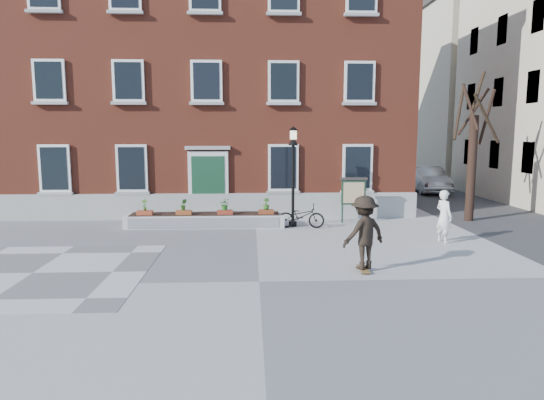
{
  "coord_description": "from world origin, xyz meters",
  "views": [
    {
      "loc": [
        -0.2,
        -11.74,
        3.73
      ],
      "look_at": [
        0.5,
        4.0,
        1.5
      ],
      "focal_mm": 32.0,
      "sensor_mm": 36.0,
      "label": 1
    }
  ],
  "objects_px": {
    "bicycle": "(301,216)",
    "skateboarder": "(364,233)",
    "parked_car": "(428,179)",
    "lamp_post": "(293,162)",
    "notice_board": "(354,192)",
    "bystander": "(444,216)"
  },
  "relations": [
    {
      "from": "bicycle",
      "to": "bystander",
      "type": "height_order",
      "value": "bystander"
    },
    {
      "from": "parked_car",
      "to": "lamp_post",
      "type": "height_order",
      "value": "lamp_post"
    },
    {
      "from": "skateboarder",
      "to": "notice_board",
      "type": "bearing_deg",
      "value": 80.25
    },
    {
      "from": "parked_car",
      "to": "notice_board",
      "type": "relative_size",
      "value": 2.58
    },
    {
      "from": "parked_car",
      "to": "notice_board",
      "type": "height_order",
      "value": "notice_board"
    },
    {
      "from": "parked_car",
      "to": "lamp_post",
      "type": "bearing_deg",
      "value": -127.47
    },
    {
      "from": "bystander",
      "to": "skateboarder",
      "type": "xyz_separation_m",
      "value": [
        -3.5,
        -3.3,
        0.17
      ]
    },
    {
      "from": "parked_car",
      "to": "lamp_post",
      "type": "relative_size",
      "value": 1.23
    },
    {
      "from": "bicycle",
      "to": "notice_board",
      "type": "height_order",
      "value": "notice_board"
    },
    {
      "from": "notice_board",
      "to": "skateboarder",
      "type": "xyz_separation_m",
      "value": [
        -1.2,
        -6.99,
        -0.2
      ]
    },
    {
      "from": "parked_car",
      "to": "lamp_post",
      "type": "distance_m",
      "value": 14.17
    },
    {
      "from": "bicycle",
      "to": "parked_car",
      "type": "relative_size",
      "value": 0.37
    },
    {
      "from": "skateboarder",
      "to": "bystander",
      "type": "bearing_deg",
      "value": 43.25
    },
    {
      "from": "parked_car",
      "to": "skateboarder",
      "type": "bearing_deg",
      "value": -111.26
    },
    {
      "from": "bicycle",
      "to": "parked_car",
      "type": "height_order",
      "value": "parked_car"
    },
    {
      "from": "bystander",
      "to": "lamp_post",
      "type": "distance_m",
      "value": 5.96
    },
    {
      "from": "bicycle",
      "to": "bystander",
      "type": "bearing_deg",
      "value": -112.76
    },
    {
      "from": "bicycle",
      "to": "notice_board",
      "type": "bearing_deg",
      "value": -58.04
    },
    {
      "from": "lamp_post",
      "to": "parked_car",
      "type": "bearing_deg",
      "value": 48.55
    },
    {
      "from": "bicycle",
      "to": "skateboarder",
      "type": "distance_m",
      "value": 6.09
    },
    {
      "from": "bicycle",
      "to": "lamp_post",
      "type": "distance_m",
      "value": 2.12
    },
    {
      "from": "parked_car",
      "to": "bystander",
      "type": "xyz_separation_m",
      "value": [
        -4.46,
        -13.59,
        0.1
      ]
    }
  ]
}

